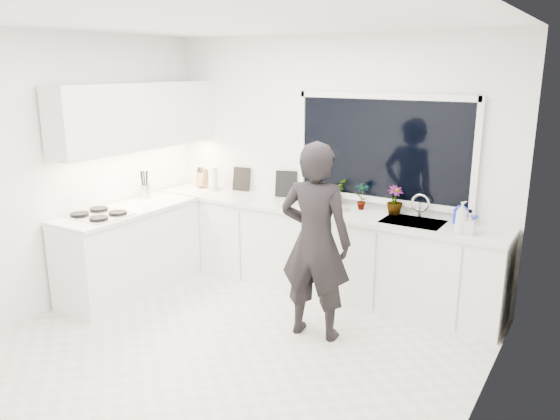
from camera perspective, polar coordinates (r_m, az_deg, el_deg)
The scene contains 25 objects.
floor at distance 4.98m, azimuth -4.44°, elevation -13.72°, with size 4.00×3.50×0.02m, color beige.
wall_back at distance 5.98m, azimuth 5.31°, elevation 4.93°, with size 4.00×0.02×2.70m, color white.
wall_left at distance 5.90m, azimuth -20.74°, elevation 3.91°, with size 0.02×3.50×2.70m, color white.
wall_right at distance 3.71m, azimuth 21.10°, elevation -2.11°, with size 0.02×3.50×2.70m, color white.
ceiling at distance 4.40m, azimuth -5.18°, elevation 19.23°, with size 4.00×3.50×0.02m, color white.
window at distance 5.67m, azimuth 10.65°, elevation 6.26°, with size 1.80×0.02×1.00m, color black.
base_cabinets_back at distance 5.93m, azimuth 3.76°, elevation -4.19°, with size 3.92×0.58×0.88m, color white.
base_cabinets_left at distance 6.08m, azimuth -15.40°, elevation -4.22°, with size 0.58×1.60×0.88m, color white.
countertop_back at distance 5.79m, azimuth 3.79°, elevation 0.09°, with size 3.94×0.62×0.04m, color silver.
countertop_left at distance 5.96m, azimuth -15.70°, elevation -0.03°, with size 0.62×1.60×0.04m, color silver.
upper_cabinets at distance 6.12m, azimuth -14.67°, elevation 9.48°, with size 0.34×2.10×0.70m, color white.
sink at distance 5.42m, azimuth 13.68°, elevation -1.67°, with size 0.58×0.42×0.14m, color silver.
faucet at distance 5.56m, azimuth 14.43°, elevation 0.41°, with size 0.03×0.03×0.22m, color silver.
stovetop at distance 5.74m, azimuth -18.40°, elevation -0.42°, with size 0.56×0.48×0.03m, color black.
person at distance 4.78m, azimuth 3.70°, elevation -3.32°, with size 0.64×0.42×1.77m, color black.
pizza_tray at distance 5.71m, azimuth 4.82°, elevation 0.22°, with size 0.41×0.30×0.03m, color silver.
pizza at distance 5.71m, azimuth 4.82°, elevation 0.38°, with size 0.38×0.27×0.01m, color #A92316.
watering_can at distance 5.43m, azimuth 18.35°, elevation -0.70°, with size 0.14×0.14×0.13m, color #1627D5.
paper_towel_roll at distance 6.64m, azimuth -6.99°, elevation 3.23°, with size 0.11×0.11×0.26m, color white.
knife_block at distance 6.80m, azimuth -8.12°, elevation 3.30°, with size 0.13×0.10×0.22m, color brown.
utensil_crock at distance 6.36m, azimuth -13.91°, elevation 1.94°, with size 0.13×0.13×0.16m, color #B1B1B5.
picture_frame_large at distance 6.56m, azimuth -4.06°, elevation 3.25°, with size 0.22×0.02×0.28m, color black.
picture_frame_small at distance 6.21m, azimuth 0.65°, elevation 2.74°, with size 0.25×0.02×0.30m, color black.
herb_plants at distance 5.78m, azimuth 7.20°, elevation 1.60°, with size 1.16×0.27×0.29m.
soap_bottles at distance 5.10m, azimuth 18.65°, elevation -0.94°, with size 0.20×0.15×0.29m.
Camera 1 is at (2.62, -3.52, 2.36)m, focal length 35.00 mm.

